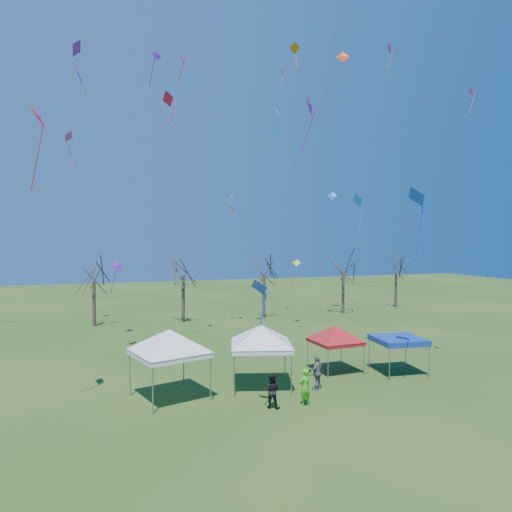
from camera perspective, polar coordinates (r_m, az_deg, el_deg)
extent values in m
plane|color=#254817|center=(24.39, 6.63, -17.50)|extent=(140.00, 140.00, 0.00)
cylinder|color=#3D2D21|center=(45.88, -19.59, -5.63)|extent=(0.32, 0.32, 4.28)
cylinder|color=#3D2D21|center=(46.17, -9.07, -5.27)|extent=(0.32, 0.32, 4.64)
cylinder|color=#3D2D21|center=(47.93, 0.99, -5.07)|extent=(0.32, 0.32, 4.49)
cylinder|color=#3D2D21|center=(51.72, 10.83, -4.59)|extent=(0.32, 0.32, 4.47)
cylinder|color=#3D2D21|center=(57.93, 17.08, -4.06)|extent=(0.32, 0.32, 4.23)
cylinder|color=gray|center=(22.70, -12.78, -16.11)|extent=(0.07, 0.07, 2.21)
cylinder|color=gray|center=(25.46, -15.50, -14.11)|extent=(0.07, 0.07, 2.21)
cylinder|color=gray|center=(23.98, -5.69, -15.07)|extent=(0.07, 0.07, 2.21)
cylinder|color=gray|center=(26.61, -9.04, -13.36)|extent=(0.07, 0.07, 2.21)
cube|color=white|center=(24.31, -10.77, -11.84)|extent=(4.12, 4.12, 0.26)
pyramid|color=white|center=(24.05, -10.79, -8.98)|extent=(4.48, 4.48, 1.10)
cylinder|color=gray|center=(24.52, -2.75, -14.76)|extent=(0.06, 0.06, 2.14)
cylinder|color=gray|center=(27.40, -2.75, -12.95)|extent=(0.06, 0.06, 2.14)
cylinder|color=gray|center=(24.70, 4.45, -14.63)|extent=(0.06, 0.06, 2.14)
cylinder|color=gray|center=(27.57, 3.65, -12.86)|extent=(0.06, 0.06, 2.14)
cube|color=white|center=(25.70, 0.65, -11.20)|extent=(3.96, 3.96, 0.26)
pyramid|color=white|center=(25.46, 0.65, -8.57)|extent=(4.37, 4.37, 1.07)
cylinder|color=gray|center=(27.57, 8.99, -13.28)|extent=(0.05, 0.05, 1.77)
cylinder|color=gray|center=(29.65, 6.47, -12.17)|extent=(0.05, 0.05, 1.77)
cylinder|color=gray|center=(28.88, 13.32, -12.60)|extent=(0.05, 0.05, 1.77)
cylinder|color=gray|center=(30.88, 10.60, -11.62)|extent=(0.05, 0.05, 1.77)
cube|color=#AA1015|center=(28.99, 9.86, -10.50)|extent=(2.82, 2.82, 0.21)
pyramid|color=#AA1015|center=(28.79, 9.87, -8.57)|extent=(3.75, 3.75, 0.89)
cylinder|color=gray|center=(28.25, 16.35, -12.88)|extent=(0.06, 0.06, 1.85)
cylinder|color=gray|center=(30.47, 13.96, -11.76)|extent=(0.06, 0.06, 1.85)
cylinder|color=gray|center=(29.55, 20.85, -12.27)|extent=(0.06, 0.06, 1.85)
cylinder|color=gray|center=(31.68, 18.23, -11.27)|extent=(0.06, 0.06, 1.85)
cube|color=navy|center=(29.73, 17.37, -10.10)|extent=(3.04, 3.04, 0.22)
cube|color=navy|center=(29.69, 17.37, -9.78)|extent=(3.04, 3.04, 0.11)
imported|color=black|center=(23.03, 1.98, -16.48)|extent=(1.03, 0.97, 1.68)
imported|color=slate|center=(25.77, 7.70, -14.25)|extent=(1.17, 0.97, 1.87)
imported|color=#4FC41F|center=(23.47, 6.14, -15.96)|extent=(0.78, 0.65, 1.81)
cone|color=orange|center=(36.54, 4.84, 24.50)|extent=(0.91, 0.58, 0.78)
cube|color=orange|center=(36.27, 5.02, 23.31)|extent=(0.07, 0.27, 1.18)
cone|color=purple|center=(31.92, -21.58, 23.04)|extent=(0.92, 1.27, 1.06)
cube|color=purple|center=(31.81, -21.21, 20.20)|extent=(0.92, 0.35, 2.51)
cone|color=#157EE9|center=(31.74, 12.65, 6.84)|extent=(0.47, 1.01, 0.96)
cube|color=#157EE9|center=(31.43, 12.93, 4.34)|extent=(0.59, 0.10, 2.31)
cone|color=blue|center=(47.79, 9.51, 7.44)|extent=(1.02, 1.01, 0.95)
cube|color=blue|center=(47.73, 9.27, 5.70)|extent=(0.33, 0.34, 2.41)
cone|color=#5517A2|center=(40.34, -12.32, 23.38)|extent=(1.01, 0.79, 0.96)
cube|color=#5517A2|center=(39.62, -12.84, 21.67)|extent=(0.49, 0.79, 2.26)
cone|color=yellow|center=(43.55, 5.10, -0.82)|extent=(0.94, 0.88, 0.65)
cube|color=yellow|center=(43.72, 4.57, -2.48)|extent=(0.53, 0.72, 2.17)
cone|color=#FC400D|center=(50.00, 10.78, 23.29)|extent=(1.43, 1.17, 1.28)
cube|color=#FC400D|center=(49.52, 10.35, 21.78)|extent=(0.40, 0.63, 2.14)
cone|color=#0B98AE|center=(31.53, 2.83, 17.43)|extent=(0.76, 0.75, 0.67)
cube|color=#0B98AE|center=(31.19, 2.72, 15.98)|extent=(0.25, 0.26, 1.35)
cone|color=#DA3082|center=(32.22, 16.39, 23.65)|extent=(0.49, 0.77, 0.72)
cube|color=#DA3082|center=(31.82, 16.45, 22.51)|extent=(0.34, 0.16, 1.12)
cone|color=#F93787|center=(47.12, 3.32, 22.17)|extent=(0.87, 1.11, 1.16)
cube|color=#F93787|center=(46.38, 3.22, 20.84)|extent=(0.63, 0.44, 1.99)
cone|color=blue|center=(25.76, 19.48, 7.10)|extent=(0.90, 1.30, 1.07)
cube|color=blue|center=(25.48, 19.76, 2.81)|extent=(0.49, 0.06, 3.23)
cone|color=purple|center=(40.13, -16.95, -1.14)|extent=(1.27, 1.09, 1.03)
cube|color=purple|center=(40.02, -17.40, -3.03)|extent=(0.45, 0.72, 2.06)
cone|color=red|center=(37.33, -9.15, 23.16)|extent=(0.91, 0.97, 0.74)
cube|color=red|center=(36.79, -9.32, 21.83)|extent=(0.42, 0.34, 1.59)
cone|color=red|center=(23.28, -25.57, 15.48)|extent=(0.98, 1.45, 1.21)
cube|color=red|center=(22.63, -25.68, 11.04)|extent=(0.62, 0.11, 3.06)
cone|color=red|center=(35.48, -10.89, 18.76)|extent=(1.10, 1.28, 1.15)
cube|color=red|center=(34.91, -10.49, 17.02)|extent=(0.62, 0.44, 1.78)
cone|color=purple|center=(23.13, 6.81, 18.26)|extent=(0.91, 1.04, 1.13)
cube|color=purple|center=(22.47, 6.58, 15.40)|extent=(0.61, 0.50, 1.98)
cone|color=#F5A90C|center=(42.82, -3.08, 7.49)|extent=(0.64, 0.91, 0.75)
cube|color=#F5A90C|center=(43.01, -3.09, 6.11)|extent=(0.58, 0.17, 1.63)
cone|color=#E53283|center=(46.01, -22.43, 13.67)|extent=(1.14, 1.37, 1.08)
cube|color=#E53283|center=(46.01, -22.21, 11.96)|extent=(0.59, 0.32, 2.11)
cone|color=#E933AA|center=(31.52, 25.32, 18.10)|extent=(0.61, 0.75, 0.59)
cube|color=#E933AA|center=(31.19, 25.38, 16.82)|extent=(0.30, 0.17, 1.21)
cone|color=blue|center=(21.04, 0.44, -3.83)|extent=(1.10, 1.21, 0.82)
cube|color=blue|center=(21.02, 0.94, -6.64)|extent=(0.47, 0.30, 1.55)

